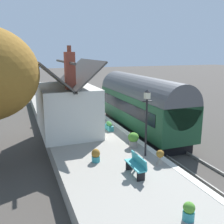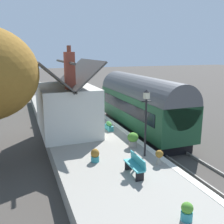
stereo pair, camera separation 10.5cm
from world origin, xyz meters
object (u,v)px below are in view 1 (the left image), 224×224
station_building (67,107)px  planter_bench_left (160,157)px  bench_near_building (63,100)px  planter_bench_right (43,109)px  planter_by_door (133,139)px  station_sign_board (86,97)px  train (141,104)px  bench_platform_end (136,165)px  planter_corner_building (109,126)px  planter_edge_far (189,211)px  bench_mid_platform (69,103)px  planter_edge_near (96,155)px  lamp_post_platform (147,110)px  planter_under_sign (70,111)px

station_building → planter_bench_left: 7.53m
bench_near_building → planter_bench_left: bearing=-173.8°
station_building → planter_bench_right: bearing=10.5°
planter_by_door → station_sign_board: 9.86m
train → bench_platform_end: bearing=151.7°
bench_near_building → planter_corner_building: size_ratio=1.55×
planter_edge_far → planter_by_door: (6.41, -1.09, 0.16)m
train → bench_mid_platform: 8.00m
station_building → planter_by_door: size_ratio=7.02×
planter_by_door → station_sign_board: bearing=0.5°
train → planter_edge_far: train is taller
planter_edge_near → bench_platform_end: bearing=-147.1°
planter_bench_left → station_sign_board: station_sign_board is taller
bench_platform_end → station_sign_board: bearing=-5.4°
bench_near_building → planter_bench_right: bench_near_building is taller
train → bench_platform_end: size_ratio=7.53×
bench_near_building → lamp_post_platform: 14.84m
planter_edge_near → planter_by_door: size_ratio=0.78×
station_building → bench_mid_platform: 7.38m
planter_edge_far → station_sign_board: (16.24, -1.01, 0.88)m
station_building → planter_bench_right: (5.53, 1.02, -1.20)m
planter_bench_right → planter_bench_left: size_ratio=1.21×
bench_platform_end → bench_mid_platform: 14.44m
bench_platform_end → planter_bench_right: (12.85, 2.58, -0.01)m
planter_under_sign → station_sign_board: (0.83, -1.62, 0.92)m
bench_platform_end → planter_edge_near: size_ratio=2.13×
planter_corner_building → station_sign_board: 6.43m
planter_under_sign → station_sign_board: bearing=-62.7°
station_building → station_sign_board: station_building is taller
planter_bench_right → lamp_post_platform: (-11.14, -3.93, 1.95)m
bench_mid_platform → planter_under_sign: size_ratio=1.44×
bench_mid_platform → planter_bench_right: bearing=121.6°
bench_platform_end → planter_edge_far: size_ratio=2.18×
train → planter_bench_left: size_ratio=14.88×
bench_mid_platform → lamp_post_platform: (-12.73, -1.35, 1.94)m
planter_under_sign → planter_edge_near: planter_edge_near is taller
bench_mid_platform → planter_corner_building: bearing=-171.9°
bench_mid_platform → planter_by_door: bearing=-173.5°
planter_under_sign → planter_edge_near: size_ratio=1.49×
planter_under_sign → planter_edge_far: planter_edge_far is taller
train → planter_bench_left: (-7.05, 2.58, -1.00)m
planter_corner_building → planter_under_sign: bearing=15.5°
bench_platform_end → planter_under_sign: bench_platform_end is taller
planter_bench_right → planter_edge_near: bearing=-173.0°
train → planter_edge_far: 11.69m
bench_mid_platform → bench_near_building: size_ratio=1.01×
planter_bench_left → planter_under_sign: 11.64m
planter_by_door → planter_corner_building: bearing=2.7°
bench_mid_platform → station_sign_board: (-1.55, -1.22, 0.71)m
planter_bench_right → planter_edge_far: planter_bench_right is taller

